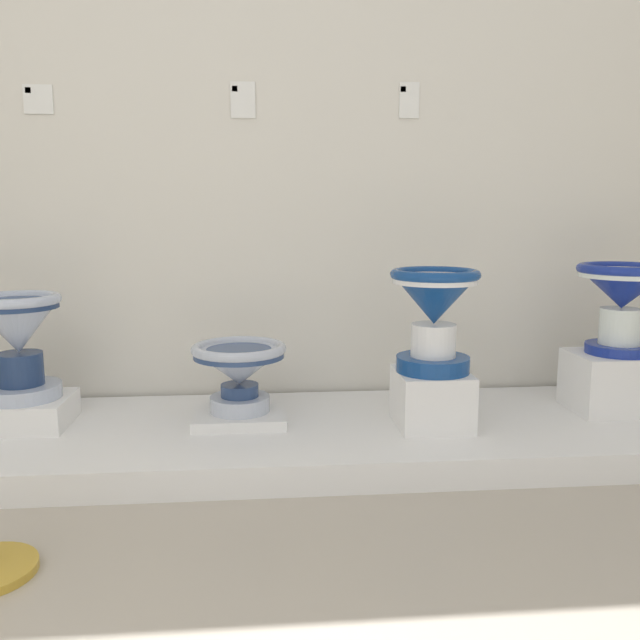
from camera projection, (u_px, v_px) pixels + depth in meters
wall_back at (322, 76)px, 2.95m from camera, size 4.28×0.06×3.14m
display_platform at (333, 435)px, 2.69m from camera, size 3.28×0.92×0.11m
plinth_block_broad_patterned at (24, 412)px, 2.62m from camera, size 0.36×0.32×0.11m
antique_toilet_broad_patterned at (18, 334)px, 2.57m from camera, size 0.34×0.34×0.42m
plinth_block_leftmost at (240, 416)px, 2.69m from camera, size 0.37×0.32×0.04m
antique_toilet_leftmost at (239, 366)px, 2.65m from camera, size 0.39×0.39×0.28m
plinth_block_squat_floral at (432, 398)px, 2.62m from camera, size 0.28×0.30×0.22m
antique_toilet_squat_floral at (434, 307)px, 2.56m from camera, size 0.35×0.35×0.41m
plinth_block_rightmost at (616, 382)px, 2.82m from camera, size 0.39×0.30×0.25m
antique_toilet_rightmost at (622, 293)px, 2.76m from camera, size 0.38×0.38×0.38m
info_placard_first at (38, 99)px, 2.82m from camera, size 0.12×0.01×0.12m
info_placard_second at (243, 100)px, 2.90m from camera, size 0.11×0.01×0.16m
info_placard_third at (409, 100)px, 2.96m from camera, size 0.09×0.01×0.16m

